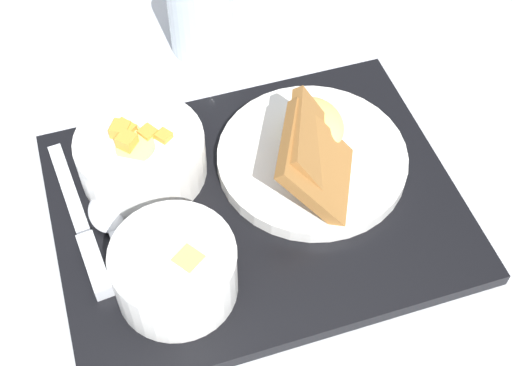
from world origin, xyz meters
TOP-DOWN VIEW (x-y plane):
  - ground_plane at (0.00, 0.00)m, footprint 4.00×4.00m
  - serving_tray at (0.00, 0.00)m, footprint 0.40×0.31m
  - bowl_salad at (-0.10, 0.07)m, footprint 0.13×0.13m
  - bowl_soup at (-0.10, -0.07)m, footprint 0.11×0.11m
  - plate_main at (0.07, 0.02)m, footprint 0.19×0.19m
  - knife at (-0.17, -0.00)m, footprint 0.03×0.20m
  - spoon at (-0.14, 0.01)m, footprint 0.04×0.14m
  - glass_water at (0.02, 0.25)m, footprint 0.08×0.08m

SIDE VIEW (x-z plane):
  - ground_plane at x=0.00m, z-range 0.00..0.00m
  - serving_tray at x=0.00m, z-range 0.00..0.01m
  - spoon at x=-0.14m, z-range 0.01..0.03m
  - knife at x=-0.17m, z-range 0.01..0.03m
  - plate_main at x=0.07m, z-range -0.01..0.08m
  - bowl_salad at x=-0.10m, z-range 0.01..0.08m
  - glass_water at x=0.02m, z-range -0.01..0.09m
  - bowl_soup at x=-0.10m, z-range 0.02..0.08m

